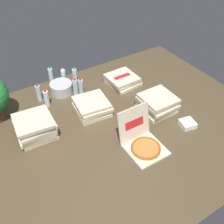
# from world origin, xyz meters

# --- Properties ---
(ground_plane) EXTENTS (3.20, 2.40, 0.02)m
(ground_plane) POSITION_xyz_m (0.00, 0.00, -0.01)
(ground_plane) COLOR #4C3D28
(open_pizza_box) EXTENTS (0.35, 0.43, 0.36)m
(open_pizza_box) POSITION_xyz_m (0.09, -0.35, 0.07)
(open_pizza_box) COLOR beige
(open_pizza_box) RESTS_ON ground_plane
(pizza_stack_left_near) EXTENTS (0.39, 0.40, 0.22)m
(pizza_stack_left_near) POSITION_xyz_m (-0.73, 0.34, 0.11)
(pizza_stack_left_near) COLOR beige
(pizza_stack_left_near) RESTS_ON ground_plane
(pizza_stack_center_far) EXTENTS (0.38, 0.39, 0.12)m
(pizza_stack_center_far) POSITION_xyz_m (0.52, 0.64, 0.06)
(pizza_stack_center_far) COLOR beige
(pizza_stack_center_far) RESTS_ON ground_plane
(pizza_stack_right_near) EXTENTS (0.37, 0.37, 0.19)m
(pizza_stack_right_near) POSITION_xyz_m (0.56, 0.00, 0.09)
(pizza_stack_right_near) COLOR beige
(pizza_stack_right_near) RESTS_ON ground_plane
(pizza_stack_right_mid) EXTENTS (0.40, 0.40, 0.15)m
(pizza_stack_right_mid) POSITION_xyz_m (-0.07, 0.36, 0.07)
(pizza_stack_right_mid) COLOR beige
(pizza_stack_right_mid) RESTS_ON ground_plane
(ice_bucket) EXTENTS (0.27, 0.27, 0.13)m
(ice_bucket) POSITION_xyz_m (-0.21, 0.88, 0.06)
(ice_bucket) COLOR #B7BABF
(ice_bucket) RESTS_ON ground_plane
(water_bottle_0) EXTENTS (0.06, 0.06, 0.22)m
(water_bottle_0) POSITION_xyz_m (-0.02, 0.72, 0.10)
(water_bottle_0) COLOR silver
(water_bottle_0) RESTS_ON ground_plane
(water_bottle_1) EXTENTS (0.06, 0.06, 0.22)m
(water_bottle_1) POSITION_xyz_m (-0.49, 0.87, 0.10)
(water_bottle_1) COLOR silver
(water_bottle_1) RESTS_ON ground_plane
(water_bottle_2) EXTENTS (0.06, 0.06, 0.22)m
(water_bottle_2) POSITION_xyz_m (-0.23, 1.15, 0.10)
(water_bottle_2) COLOR silver
(water_bottle_2) RESTS_ON ground_plane
(water_bottle_3) EXTENTS (0.06, 0.06, 0.22)m
(water_bottle_3) POSITION_xyz_m (-0.11, 1.03, 0.10)
(water_bottle_3) COLOR silver
(water_bottle_3) RESTS_ON ground_plane
(water_bottle_4) EXTENTS (0.06, 0.06, 0.22)m
(water_bottle_4) POSITION_xyz_m (0.02, 0.97, 0.10)
(water_bottle_4) COLOR silver
(water_bottle_4) RESTS_ON ground_plane
(water_bottle_5) EXTENTS (0.06, 0.06, 0.22)m
(water_bottle_5) POSITION_xyz_m (-0.08, 0.76, 0.10)
(water_bottle_5) COLOR silver
(water_bottle_5) RESTS_ON ground_plane
(water_bottle_6) EXTENTS (0.06, 0.06, 0.22)m
(water_bottle_6) POSITION_xyz_m (-0.46, 0.73, 0.10)
(water_bottle_6) COLOR white
(water_bottle_6) RESTS_ON ground_plane
(napkin_pile) EXTENTS (0.17, 0.17, 0.06)m
(napkin_pile) POSITION_xyz_m (0.67, -0.37, 0.03)
(napkin_pile) COLOR white
(napkin_pile) RESTS_ON ground_plane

